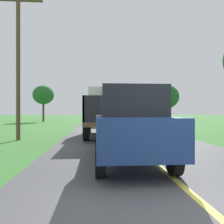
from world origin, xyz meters
name	(u,v)px	position (x,y,z in m)	size (l,w,h in m)	color
ground_plane	(207,213)	(0.00, 0.00, 0.00)	(200.00, 200.00, 0.00)	#3D7A33
road_surface	(207,210)	(0.00, 0.00, 0.04)	(6.40, 120.00, 0.08)	#4C4C4F
centre_line	(207,207)	(0.00, 0.00, 0.08)	(0.14, 108.00, 0.01)	#E0D64C
banana_truck_near	(106,111)	(-0.94, 9.75, 1.46)	(2.38, 5.82, 2.80)	#2D2D30
banana_truck_far	(105,111)	(-0.54, 20.31, 1.46)	(2.38, 5.81, 2.80)	#2D2D30
utility_pole_roadside	(18,59)	(-5.39, 8.26, 4.04)	(2.40, 0.20, 7.38)	brown
roadside_tree_mid_right	(43,95)	(-9.05, 29.14, 3.84)	(2.99, 2.99, 5.21)	#4C3823
roadside_tree_far_left	(165,97)	(8.04, 26.58, 3.50)	(3.73, 3.73, 5.19)	#4C3823
following_car	(129,125)	(-0.68, 2.72, 1.07)	(1.74, 4.10, 1.92)	navy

